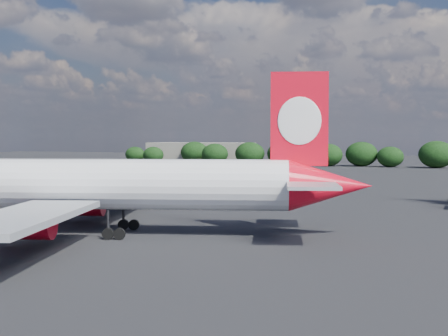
% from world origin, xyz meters
% --- Properties ---
extents(ground, '(500.00, 500.00, 0.00)m').
position_xyz_m(ground, '(0.00, 60.00, 0.00)').
color(ground, black).
rests_on(ground, ground).
extents(qantas_airliner, '(53.20, 51.02, 17.67)m').
position_xyz_m(qantas_airliner, '(0.04, 19.15, 5.38)').
color(qantas_airliner, white).
rests_on(qantas_airliner, ground).
extents(terminal_building, '(42.00, 16.00, 8.00)m').
position_xyz_m(terminal_building, '(-65.00, 192.00, 4.00)').
color(terminal_building, gray).
rests_on(terminal_building, ground).
extents(highway_sign, '(6.00, 0.30, 4.50)m').
position_xyz_m(highway_sign, '(-18.00, 176.00, 3.13)').
color(highway_sign, '#136128').
rests_on(highway_sign, ground).
extents(billboard_yellow, '(5.00, 0.30, 5.50)m').
position_xyz_m(billboard_yellow, '(12.00, 182.00, 3.87)').
color(billboard_yellow, yellow).
rests_on(billboard_yellow, ground).
extents(horizon_treeline, '(205.83, 16.36, 9.11)m').
position_xyz_m(horizon_treeline, '(4.89, 179.58, 4.03)').
color(horizon_treeline, black).
rests_on(horizon_treeline, ground).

